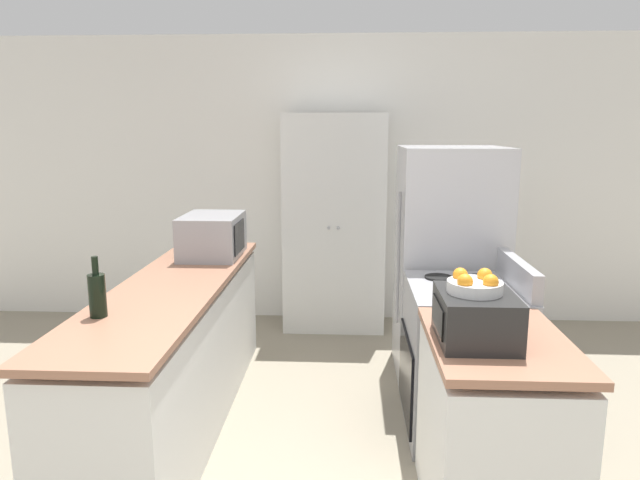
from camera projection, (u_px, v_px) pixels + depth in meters
wall_back at (329, 181)px, 5.27m from camera, size 7.00×0.06×2.60m
counter_left at (175, 356)px, 3.44m from camera, size 0.60×2.47×0.88m
counter_right at (493, 435)px, 2.56m from camera, size 0.60×0.85×0.88m
pantry_cabinet at (334, 223)px, 5.05m from camera, size 0.89×0.50×1.91m
stove at (462, 357)px, 3.37m from camera, size 0.66×0.76×1.04m
refrigerator at (448, 264)px, 4.07m from camera, size 0.74×0.75×1.66m
microwave at (212, 236)px, 4.04m from camera, size 0.40×0.54×0.30m
wine_bottle at (97, 294)px, 2.74m from camera, size 0.08×0.08×0.30m
toaster_oven at (476, 317)px, 2.43m from camera, size 0.32×0.39×0.21m
fruit_bowl at (475, 284)px, 2.41m from camera, size 0.23×0.23×0.09m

